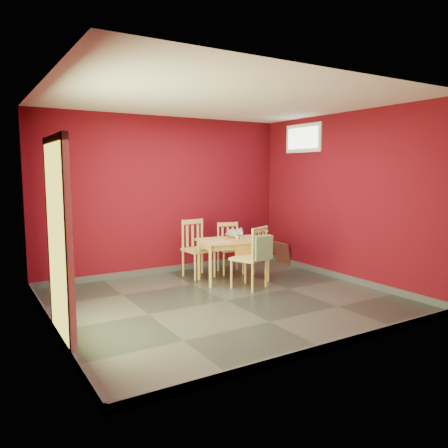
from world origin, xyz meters
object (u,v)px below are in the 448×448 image
tote_bag (263,248)px  chair_far_left (197,248)px  cat (234,232)px  picture_frame (282,253)px  chair_near (251,257)px  dining_table (233,244)px  chair_far_right (230,247)px

tote_bag → chair_far_left: bearing=106.6°
cat → picture_frame: bearing=10.0°
chair_near → tote_bag: chair_near is taller
tote_bag → picture_frame: size_ratio=1.03×
chair_far_left → dining_table: bearing=-58.8°
cat → dining_table: bearing=-139.6°
chair_far_right → chair_near: bearing=-105.1°
chair_far_right → tote_bag: 1.33m
dining_table → chair_far_left: bearing=121.2°
tote_bag → chair_far_right: bearing=79.6°
chair_far_left → tote_bag: bearing=-73.4°
chair_far_left → cat: chair_far_left is taller
tote_bag → cat: size_ratio=1.06×
tote_bag → picture_frame: bearing=42.9°
dining_table → picture_frame: size_ratio=2.86×
chair_far_left → picture_frame: 1.88m
chair_near → picture_frame: (1.52, 1.15, -0.28)m
dining_table → chair_near: chair_near is taller
chair_far_right → picture_frame: bearing=3.1°
chair_far_left → chair_near: (0.34, -1.11, -0.00)m
dining_table → cat: bearing=51.0°
chair_near → cat: 0.68m
chair_far_left → picture_frame: size_ratio=2.31×
picture_frame → chair_near: bearing=-142.9°
chair_far_left → chair_far_right: bearing=-2.6°
dining_table → chair_far_left: size_ratio=1.24×
dining_table → picture_frame: (1.51, 0.62, -0.40)m
tote_bag → cat: bearing=89.0°
tote_bag → picture_frame: (1.46, 1.36, -0.45)m
chair_far_left → chair_near: chair_far_left is taller
chair_far_left → chair_far_right: size_ratio=1.10×
chair_near → picture_frame: chair_near is taller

